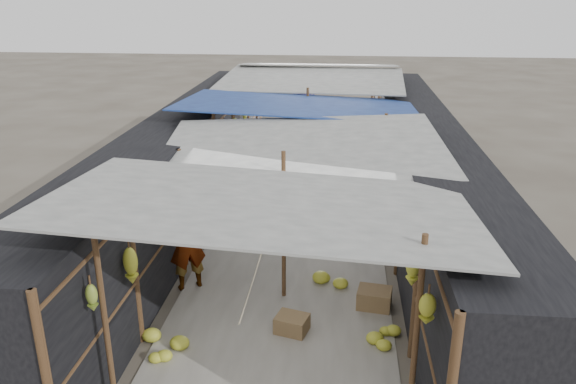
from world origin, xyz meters
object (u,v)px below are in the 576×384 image
(shopper_blue, at_px, (272,205))
(vendor_elderly, at_px, (187,243))
(black_basin, at_px, (365,208))
(vendor_seated, at_px, (372,197))
(crate_near, at_px, (292,324))

(shopper_blue, bearing_deg, vendor_elderly, -117.21)
(black_basin, height_order, vendor_elderly, vendor_elderly)
(vendor_elderly, bearing_deg, vendor_seated, -160.94)
(shopper_blue, bearing_deg, crate_near, -77.58)
(crate_near, distance_m, shopper_blue, 3.61)
(crate_near, relative_size, vendor_elderly, 0.27)
(crate_near, bearing_deg, shopper_blue, 117.79)
(crate_near, height_order, black_basin, crate_near)
(black_basin, bearing_deg, crate_near, -104.12)
(crate_near, relative_size, vendor_seated, 0.55)
(crate_near, xyz_separation_m, black_basin, (1.29, 5.13, -0.06))
(vendor_elderly, height_order, vendor_seated, vendor_elderly)
(black_basin, bearing_deg, shopper_blue, -141.08)
(black_basin, bearing_deg, vendor_seated, -55.59)
(black_basin, relative_size, vendor_elderly, 0.33)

